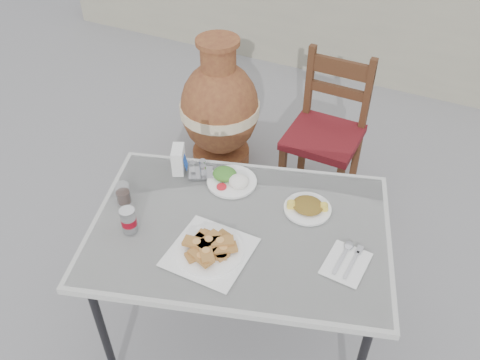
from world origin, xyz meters
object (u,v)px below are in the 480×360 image
at_px(condiment_caddy, 200,171).
at_px(terracotta_urn, 220,109).
at_px(salad_rice_plate, 231,179).
at_px(cola_glass, 123,195).
at_px(chair, 326,131).
at_px(napkin_holder, 178,159).
at_px(cafe_table, 240,235).
at_px(pide_plate, 210,247).
at_px(soda_can, 129,220).
at_px(salad_chopped_plate, 308,207).

bearing_deg(condiment_caddy, terracotta_urn, 113.03).
bearing_deg(salad_rice_plate, condiment_caddy, -174.26).
bearing_deg(cola_glass, chair, 66.88).
bearing_deg(napkin_holder, condiment_caddy, -19.01).
distance_m(salad_rice_plate, cola_glass, 0.44).
bearing_deg(salad_rice_plate, cafe_table, -56.48).
relative_size(pide_plate, cola_glass, 3.31).
bearing_deg(cafe_table, soda_can, -151.42).
height_order(pide_plate, condiment_caddy, condiment_caddy).
relative_size(cola_glass, chair, 0.10).
height_order(salad_rice_plate, terracotta_urn, terracotta_urn).
bearing_deg(pide_plate, salad_chopped_plate, 56.23).
bearing_deg(terracotta_urn, salad_rice_plate, -59.44).
height_order(cafe_table, chair, chair).
xyz_separation_m(cola_glass, condiment_caddy, (0.19, 0.27, -0.01)).
distance_m(cafe_table, soda_can, 0.42).
bearing_deg(salad_rice_plate, pide_plate, -75.01).
xyz_separation_m(cafe_table, soda_can, (-0.36, -0.20, 0.10)).
distance_m(pide_plate, cola_glass, 0.44).
xyz_separation_m(cafe_table, terracotta_urn, (-0.66, 1.09, -0.25)).
bearing_deg(pide_plate, cafe_table, 75.99).
xyz_separation_m(pide_plate, terracotta_urn, (-0.62, 1.25, -0.32)).
relative_size(salad_rice_plate, soda_can, 1.99).
relative_size(cafe_table, salad_chopped_plate, 6.94).
height_order(soda_can, chair, chair).
bearing_deg(napkin_holder, salad_rice_plate, -18.78).
xyz_separation_m(pide_plate, cola_glass, (-0.43, 0.09, 0.01)).
xyz_separation_m(salad_rice_plate, soda_can, (-0.22, -0.41, 0.03)).
xyz_separation_m(cafe_table, cola_glass, (-0.47, -0.08, 0.09)).
distance_m(salad_rice_plate, salad_chopped_plate, 0.34).
bearing_deg(salad_chopped_plate, cola_glass, -157.98).
relative_size(soda_can, napkin_holder, 0.92).
height_order(chair, terracotta_urn, chair).
height_order(condiment_caddy, terracotta_urn, terracotta_urn).
relative_size(salad_rice_plate, terracotta_urn, 0.25).
height_order(salad_chopped_plate, cola_glass, cola_glass).
height_order(salad_rice_plate, napkin_holder, napkin_holder).
bearing_deg(terracotta_urn, napkin_holder, -72.67).
height_order(salad_rice_plate, soda_can, soda_can).
xyz_separation_m(salad_rice_plate, terracotta_urn, (-0.52, 0.87, -0.31)).
bearing_deg(salad_chopped_plate, pide_plate, -123.77).
height_order(cafe_table, pide_plate, pide_plate).
height_order(soda_can, cola_glass, soda_can).
relative_size(salad_chopped_plate, cola_glass, 2.20).
distance_m(chair, terracotta_urn, 0.67).
bearing_deg(napkin_holder, soda_can, -111.72).
relative_size(salad_chopped_plate, condiment_caddy, 1.48).
distance_m(pide_plate, chair, 1.26).
height_order(pide_plate, napkin_holder, napkin_holder).
bearing_deg(condiment_caddy, chair, 71.29).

